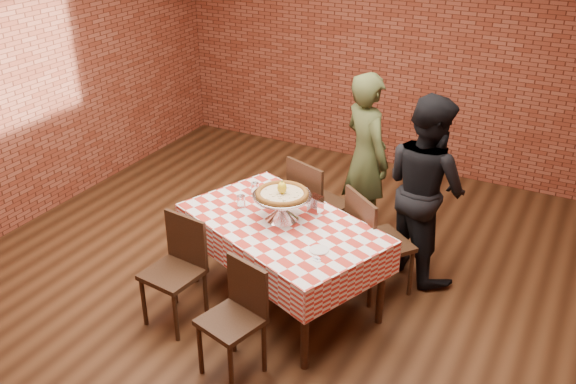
% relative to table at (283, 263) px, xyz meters
% --- Properties ---
extents(ground, '(6.00, 6.00, 0.00)m').
position_rel_table_xyz_m(ground, '(-0.20, 0.10, -0.38)').
color(ground, black).
rests_on(ground, ground).
extents(back_wall, '(5.50, 0.00, 5.50)m').
position_rel_table_xyz_m(back_wall, '(-0.20, 3.10, 1.08)').
color(back_wall, maroon).
rests_on(back_wall, ground).
extents(table, '(1.83, 1.48, 0.75)m').
position_rel_table_xyz_m(table, '(0.00, 0.00, 0.00)').
color(table, '#342014').
rests_on(table, ground).
extents(tablecloth, '(1.88, 1.52, 0.27)m').
position_rel_table_xyz_m(tablecloth, '(-0.00, 0.00, 0.25)').
color(tablecloth, red).
rests_on(tablecloth, table).
extents(pizza_stand, '(0.62, 0.62, 0.21)m').
position_rel_table_xyz_m(pizza_stand, '(-0.03, 0.05, 0.49)').
color(pizza_stand, silver).
rests_on(pizza_stand, tablecloth).
extents(pizza, '(0.54, 0.54, 0.03)m').
position_rel_table_xyz_m(pizza, '(-0.03, 0.05, 0.60)').
color(pizza, beige).
rests_on(pizza, pizza_stand).
extents(lemon, '(0.10, 0.10, 0.10)m').
position_rel_table_xyz_m(lemon, '(-0.03, 0.05, 0.66)').
color(lemon, yellow).
rests_on(lemon, pizza).
extents(water_glass_left, '(0.09, 0.09, 0.11)m').
position_rel_table_xyz_m(water_glass_left, '(-0.41, 0.05, 0.44)').
color(water_glass_left, white).
rests_on(water_glass_left, tablecloth).
extents(water_glass_right, '(0.09, 0.09, 0.11)m').
position_rel_table_xyz_m(water_glass_right, '(-0.43, 0.31, 0.44)').
color(water_glass_right, white).
rests_on(water_glass_right, tablecloth).
extents(side_plate, '(0.18, 0.18, 0.01)m').
position_rel_table_xyz_m(side_plate, '(0.44, -0.25, 0.39)').
color(side_plate, white).
rests_on(side_plate, tablecloth).
extents(sweetener_packet_a, '(0.06, 0.05, 0.00)m').
position_rel_table_xyz_m(sweetener_packet_a, '(0.47, -0.35, 0.39)').
color(sweetener_packet_a, white).
rests_on(sweetener_packet_a, tablecloth).
extents(sweetener_packet_b, '(0.06, 0.05, 0.00)m').
position_rel_table_xyz_m(sweetener_packet_b, '(0.48, -0.38, 0.39)').
color(sweetener_packet_b, white).
rests_on(sweetener_packet_b, tablecloth).
extents(condiment_caddy, '(0.12, 0.11, 0.15)m').
position_rel_table_xyz_m(condiment_caddy, '(0.17, 0.25, 0.46)').
color(condiment_caddy, silver).
rests_on(condiment_caddy, tablecloth).
extents(chair_near_left, '(0.44, 0.44, 0.88)m').
position_rel_table_xyz_m(chair_near_left, '(-0.62, -0.63, 0.06)').
color(chair_near_left, '#342014').
rests_on(chair_near_left, ground).
extents(chair_near_right, '(0.46, 0.46, 0.86)m').
position_rel_table_xyz_m(chair_near_right, '(0.09, -0.92, 0.05)').
color(chair_near_right, '#342014').
rests_on(chair_near_right, ground).
extents(chair_far_left, '(0.57, 0.57, 0.93)m').
position_rel_table_xyz_m(chair_far_left, '(-0.10, 0.92, 0.09)').
color(chair_far_left, '#342014').
rests_on(chair_far_left, ground).
extents(chair_far_right, '(0.64, 0.64, 0.94)m').
position_rel_table_xyz_m(chair_far_right, '(0.63, 0.54, 0.09)').
color(chair_far_right, '#342014').
rests_on(chair_far_right, ground).
extents(diner_olive, '(0.72, 0.68, 1.65)m').
position_rel_table_xyz_m(diner_olive, '(0.17, 1.33, 0.45)').
color(diner_olive, '#3D4523').
rests_on(diner_olive, ground).
extents(diner_black, '(1.01, 0.97, 1.65)m').
position_rel_table_xyz_m(diner_black, '(0.85, 0.99, 0.45)').
color(diner_black, black).
rests_on(diner_black, ground).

